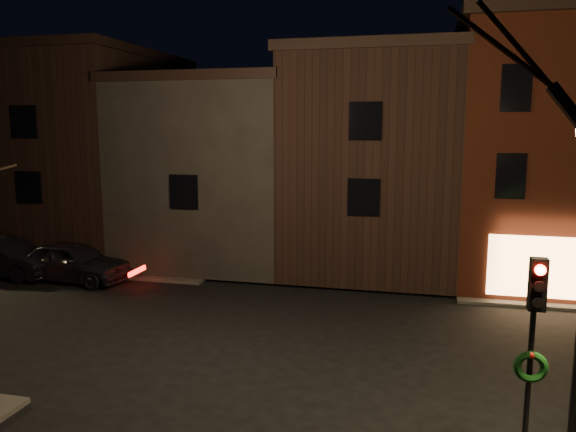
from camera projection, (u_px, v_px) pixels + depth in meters
name	position (u px, v px, depth m)	size (l,w,h in m)	color
ground	(290.00, 342.00, 16.62)	(120.00, 120.00, 0.00)	black
sidewalk_far_left	(86.00, 214.00, 40.51)	(30.00, 30.00, 0.12)	#2D2B28
corner_building	(534.00, 149.00, 22.97)	(6.50, 8.50, 10.50)	#42160B
row_building_a	(376.00, 160.00, 25.58)	(7.30, 10.30, 9.40)	black
row_building_b	(226.00, 168.00, 27.36)	(7.80, 10.30, 8.40)	black
row_building_c	(94.00, 151.00, 28.95)	(7.30, 10.30, 9.90)	black
traffic_signal	(533.00, 335.00, 9.58)	(0.58, 0.38, 4.05)	black
parked_car_a	(73.00, 261.00, 23.11)	(1.96, 4.88, 1.66)	black
parked_car_b	(5.00, 258.00, 23.78)	(1.70, 4.88, 1.61)	black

